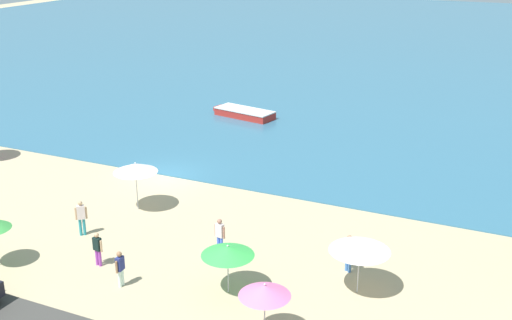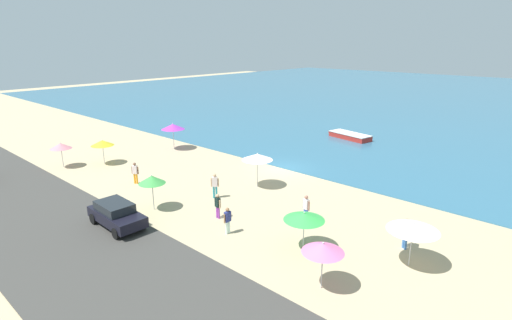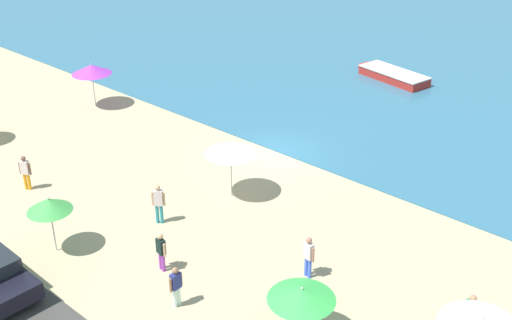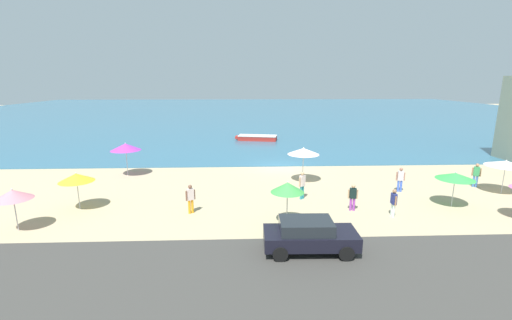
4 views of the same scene
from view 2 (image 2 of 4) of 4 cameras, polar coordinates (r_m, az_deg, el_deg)
ground_plane at (r=34.20m, az=3.94°, el=-1.24°), size 160.00×160.00×0.00m
sea at (r=83.71m, az=28.34°, el=7.54°), size 150.00×110.00×0.05m
coastal_road at (r=23.92m, az=-24.59°, el=-10.95°), size 80.00×8.00×0.06m
beach_umbrella_0 at (r=29.23m, az=0.19°, el=0.46°), size 2.29×2.29×2.64m
beach_umbrella_1 at (r=17.77m, az=9.56°, el=-12.28°), size 1.87×1.87×2.26m
beach_umbrella_2 at (r=37.87m, az=-26.13°, el=1.82°), size 1.80×1.80×2.21m
beach_umbrella_3 at (r=37.43m, az=-21.11°, el=2.29°), size 1.95×1.95×2.23m
beach_umbrella_4 at (r=26.19m, az=-14.66°, el=-2.72°), size 1.71×1.71×2.39m
beach_umbrella_5 at (r=40.58m, az=-11.79°, el=4.69°), size 2.31×2.31×2.65m
beach_umbrella_6 at (r=20.80m, az=6.90°, el=-8.02°), size 2.15×2.15×2.13m
beach_umbrella_7 at (r=20.56m, az=21.54°, el=-8.89°), size 2.47×2.47×2.30m
bather_0 at (r=22.51m, az=20.62°, el=-9.59°), size 0.50×0.37×1.71m
bather_1 at (r=24.67m, az=-5.49°, el=-6.38°), size 0.56×0.27×1.58m
bather_2 at (r=27.69m, az=-5.89°, el=-3.49°), size 0.46×0.40×1.78m
bather_3 at (r=31.69m, az=-16.88°, el=-1.64°), size 0.50×0.37×1.67m
bather_4 at (r=24.29m, az=7.16°, el=-6.67°), size 0.56×0.28×1.68m
bather_5 at (r=22.74m, az=-4.08°, el=-8.42°), size 0.23×0.57×1.58m
parked_car_2 at (r=24.83m, az=-19.32°, el=-7.29°), size 4.06×1.94×1.45m
skiff_nearshore at (r=45.59m, az=13.23°, el=3.39°), size 5.31×2.69×0.61m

